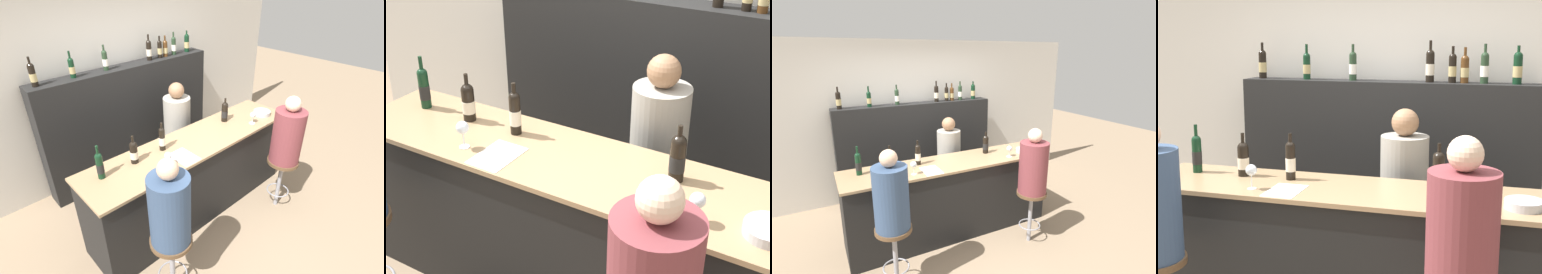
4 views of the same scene
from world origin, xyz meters
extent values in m
cube|color=beige|center=(0.00, 1.86, 1.30)|extent=(6.40, 0.05, 2.60)
cube|color=black|center=(0.00, 0.31, 0.49)|extent=(2.73, 0.62, 0.98)
cube|color=#997A56|center=(0.00, 0.31, 1.00)|extent=(2.77, 0.66, 0.03)
cube|color=black|center=(0.00, 1.63, 0.80)|extent=(2.59, 0.28, 1.60)
cylinder|color=black|center=(-1.12, 0.42, 1.13)|extent=(0.07, 0.07, 0.23)
cylinder|color=black|center=(-1.12, 0.42, 1.12)|extent=(0.07, 0.07, 0.09)
sphere|color=black|center=(-1.12, 0.42, 1.25)|extent=(0.07, 0.07, 0.07)
cylinder|color=black|center=(-1.12, 0.42, 1.31)|extent=(0.02, 0.02, 0.10)
cylinder|color=black|center=(-0.75, 0.42, 1.11)|extent=(0.08, 0.08, 0.20)
cylinder|color=beige|center=(-0.75, 0.42, 1.10)|extent=(0.08, 0.08, 0.08)
sphere|color=black|center=(-0.75, 0.42, 1.21)|extent=(0.08, 0.08, 0.08)
cylinder|color=black|center=(-0.75, 0.42, 1.27)|extent=(0.02, 0.02, 0.09)
cylinder|color=black|center=(-0.40, 0.42, 1.13)|extent=(0.07, 0.07, 0.23)
cylinder|color=beige|center=(-0.40, 0.42, 1.12)|extent=(0.07, 0.07, 0.09)
sphere|color=black|center=(-0.40, 0.42, 1.24)|extent=(0.07, 0.07, 0.07)
cylinder|color=black|center=(-0.40, 0.42, 1.30)|extent=(0.02, 0.02, 0.08)
cylinder|color=black|center=(0.60, 0.42, 1.12)|extent=(0.08, 0.08, 0.22)
cylinder|color=black|center=(0.60, 0.42, 1.11)|extent=(0.08, 0.08, 0.09)
sphere|color=black|center=(0.60, 0.42, 1.23)|extent=(0.08, 0.08, 0.08)
cylinder|color=black|center=(0.60, 0.42, 1.28)|extent=(0.02, 0.02, 0.08)
cylinder|color=silver|center=(-0.55, 0.13, 1.02)|extent=(0.06, 0.06, 0.00)
cylinder|color=silver|center=(-0.55, 0.13, 1.06)|extent=(0.01, 0.01, 0.09)
sphere|color=silver|center=(-0.55, 0.13, 1.14)|extent=(0.07, 0.07, 0.07)
cylinder|color=silver|center=(0.81, 0.13, 1.02)|extent=(0.08, 0.08, 0.00)
cylinder|color=silver|center=(0.81, 0.13, 1.06)|extent=(0.01, 0.01, 0.08)
sphere|color=silver|center=(0.81, 0.13, 1.13)|extent=(0.07, 0.07, 0.07)
cylinder|color=#B7B7BC|center=(1.11, 0.20, 1.04)|extent=(0.22, 0.22, 0.05)
cube|color=white|center=(-0.33, 0.14, 1.02)|extent=(0.21, 0.30, 0.00)
sphere|color=beige|center=(0.81, -0.37, 1.44)|extent=(0.17, 0.17, 0.17)
cylinder|color=gray|center=(0.28, 0.97, 0.63)|extent=(0.36, 0.36, 1.25)
sphere|color=#936B4C|center=(0.28, 0.97, 1.35)|extent=(0.20, 0.20, 0.20)
camera|label=1|loc=(-2.04, -1.80, 2.74)|focal=28.00mm
camera|label=2|loc=(1.34, -1.81, 2.49)|focal=50.00mm
camera|label=3|loc=(-1.52, -3.04, 2.39)|focal=28.00mm
camera|label=4|loc=(0.98, -2.86, 1.98)|focal=50.00mm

